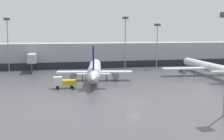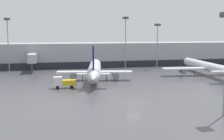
{
  "view_description": "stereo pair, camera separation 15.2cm",
  "coord_description": "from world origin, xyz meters",
  "views": [
    {
      "loc": [
        -15.28,
        -47.47,
        12.61
      ],
      "look_at": [
        1.73,
        24.42,
        3.0
      ],
      "focal_mm": 45.0,
      "sensor_mm": 36.0,
      "label": 1
    },
    {
      "loc": [
        -15.14,
        -47.5,
        12.61
      ],
      "look_at": [
        1.73,
        24.42,
        3.0
      ],
      "focal_mm": 45.0,
      "sensor_mm": 36.0,
      "label": 2
    }
  ],
  "objects": [
    {
      "name": "parked_jet_1",
      "position": [
        32.28,
        27.79,
        2.67
      ],
      "size": [
        27.87,
        37.82,
        9.18
      ],
      "rotation": [
        0.0,
        0.0,
        1.45
      ],
      "color": "silver",
      "rests_on": "ground_plane"
    },
    {
      "name": "traffic_cone_0",
      "position": [
        32.81,
        22.66,
        0.3
      ],
      "size": [
        0.49,
        0.49,
        0.59
      ],
      "color": "orange",
      "rests_on": "ground_plane"
    },
    {
      "name": "apron_light_mast_6",
      "position": [
        12.89,
        50.68,
        14.64
      ],
      "size": [
        1.8,
        1.8,
        18.59
      ],
      "color": "gray",
      "rests_on": "ground_plane"
    },
    {
      "name": "parked_jet_0",
      "position": [
        -2.58,
        26.75,
        2.87
      ],
      "size": [
        20.49,
        33.69,
        9.81
      ],
      "rotation": [
        0.0,
        0.0,
        1.38
      ],
      "color": "silver",
      "rests_on": "ground_plane"
    },
    {
      "name": "terminal_building",
      "position": [
        -0.22,
        61.88,
        4.5
      ],
      "size": [
        160.0,
        29.65,
        9.0
      ],
      "color": "#9EA0A5",
      "rests_on": "ground_plane"
    },
    {
      "name": "traffic_cone_1",
      "position": [
        -3.59,
        36.37,
        0.37
      ],
      "size": [
        0.51,
        0.51,
        0.75
      ],
      "color": "orange",
      "rests_on": "ground_plane"
    },
    {
      "name": "service_truck_0",
      "position": [
        -11.44,
        17.52,
        1.47
      ],
      "size": [
        5.27,
        2.1,
        2.72
      ],
      "rotation": [
        0.0,
        0.0,
        3.11
      ],
      "color": "gold",
      "rests_on": "ground_plane"
    },
    {
      "name": "apron_light_mast_4",
      "position": [
        24.51,
        49.0,
        12.96
      ],
      "size": [
        1.8,
        1.8,
        16.18
      ],
      "color": "gray",
      "rests_on": "ground_plane"
    },
    {
      "name": "apron_light_mast_3",
      "position": [
        -27.43,
        51.42,
        14.05
      ],
      "size": [
        1.8,
        1.8,
        17.74
      ],
      "color": "gray",
      "rests_on": "ground_plane"
    },
    {
      "name": "ground_plane",
      "position": [
        0.0,
        0.0,
        0.0
      ],
      "size": [
        320.0,
        320.0,
        0.0
      ],
      "primitive_type": "plane",
      "color": "#4C4C51"
    }
  ]
}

